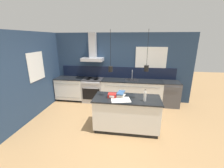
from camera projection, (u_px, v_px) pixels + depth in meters
name	position (u px, v px, depth m)	size (l,w,h in m)	color
ground_plane	(109.00, 126.00, 4.28)	(16.00, 16.00, 0.00)	#A87F51
wall_back	(116.00, 66.00, 5.78)	(5.60, 2.20, 2.60)	navy
wall_left	(39.00, 73.00, 4.89)	(0.08, 3.80, 2.60)	navy
counter_run_left	(71.00, 89.00, 6.00)	(1.09, 0.64, 0.91)	black
counter_run_sink	(131.00, 92.00, 5.66)	(2.23, 0.64, 1.26)	black
oven_range	(93.00, 90.00, 5.86)	(0.76, 0.66, 0.91)	#B5B5BA
dishwasher	(170.00, 94.00, 5.46)	(0.60, 0.65, 0.91)	#4C4C51
kitchen_island	(126.00, 113.00, 4.03)	(1.74, 0.78, 0.91)	black
bottle_on_island	(145.00, 96.00, 3.67)	(0.07, 0.07, 0.30)	silver
book_stack	(121.00, 94.00, 4.00)	(0.23, 0.35, 0.12)	silver
red_supply_box	(112.00, 95.00, 3.92)	(0.21, 0.17, 0.10)	red
paper_pile	(121.00, 100.00, 3.77)	(0.55, 0.45, 0.01)	silver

